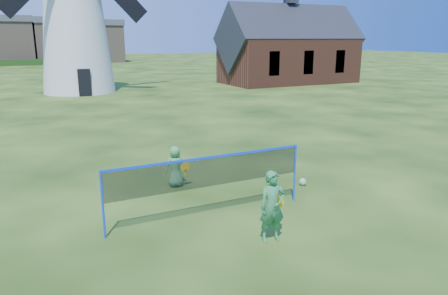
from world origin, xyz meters
TOP-DOWN VIEW (x-y plane):
  - ground at (0.00, 0.00)m, footprint 220.00×220.00m
  - windmill at (0.17, 26.71)m, footprint 10.71×5.55m
  - chapel at (19.59, 25.62)m, footprint 13.21×6.41m
  - badminton_net at (-0.57, -0.24)m, footprint 5.05×0.05m
  - player_girl at (0.15, -1.94)m, footprint 0.73×0.46m
  - player_boy at (-0.53, 2.24)m, footprint 0.66×0.43m
  - play_ball at (2.87, 0.63)m, footprint 0.22×0.22m

SIDE VIEW (x-z plane):
  - ground at x=0.00m, z-range 0.00..0.00m
  - play_ball at x=2.87m, z-range 0.00..0.22m
  - player_boy at x=-0.53m, z-range 0.00..1.21m
  - player_girl at x=0.15m, z-range 0.00..1.56m
  - badminton_net at x=-0.57m, z-range 0.36..1.91m
  - chapel at x=19.59m, z-range -2.44..8.73m
  - windmill at x=0.17m, z-range -2.20..13.87m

